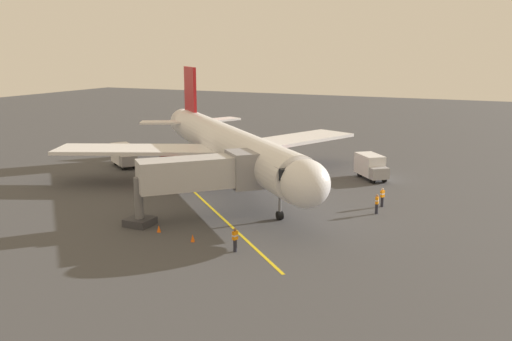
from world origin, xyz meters
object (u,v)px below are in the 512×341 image
at_px(jet_bridge, 207,174).
at_px(ground_crew_marshaller, 377,204).
at_px(ground_crew_loader, 235,240).
at_px(box_truck_portside, 371,166).
at_px(airplane, 228,145).
at_px(ground_crew_wing_walker, 382,197).
at_px(box_truck_near_nose, 124,155).
at_px(safety_cone_nose_right, 193,238).
at_px(safety_cone_nose_left, 159,229).

relative_size(jet_bridge, ground_crew_marshaller, 5.59).
bearing_deg(ground_crew_loader, box_truck_portside, -97.03).
bearing_deg(airplane, ground_crew_wing_walker, 172.25).
xyz_separation_m(airplane, ground_crew_marshaller, (-16.70, 4.67, -3.12)).
distance_m(jet_bridge, box_truck_near_nose, 23.86).
xyz_separation_m(ground_crew_wing_walker, box_truck_near_nose, (31.64, -4.32, 0.50)).
relative_size(ground_crew_marshaller, safety_cone_nose_right, 3.11).
bearing_deg(ground_crew_wing_walker, safety_cone_nose_left, 45.71).
distance_m(ground_crew_loader, safety_cone_nose_right, 3.83).
relative_size(ground_crew_wing_walker, box_truck_portside, 0.36).
relative_size(jet_bridge, box_truck_portside, 2.00).
bearing_deg(ground_crew_loader, safety_cone_nose_left, -10.35).
bearing_deg(airplane, ground_crew_loader, 119.15).
height_order(ground_crew_loader, box_truck_near_nose, box_truck_near_nose).
distance_m(jet_bridge, ground_crew_wing_walker, 15.78).
bearing_deg(ground_crew_wing_walker, ground_crew_loader, 66.79).
bearing_deg(box_truck_portside, airplane, 31.34).
xyz_separation_m(airplane, safety_cone_nose_right, (-6.21, 17.30, -3.73)).
bearing_deg(ground_crew_wing_walker, airplane, -7.75).
relative_size(ground_crew_loader, box_truck_near_nose, 0.35).
xyz_separation_m(ground_crew_wing_walker, safety_cone_nose_right, (10.42, 15.04, -0.61)).
distance_m(airplane, ground_crew_loader, 20.66).
height_order(jet_bridge, safety_cone_nose_right, jet_bridge).
height_order(ground_crew_marshaller, safety_cone_nose_right, ground_crew_marshaller).
height_order(ground_crew_marshaller, box_truck_near_nose, box_truck_near_nose).
height_order(box_truck_portside, safety_cone_nose_left, box_truck_portside).
height_order(box_truck_near_nose, box_truck_portside, same).
height_order(box_truck_near_nose, safety_cone_nose_right, box_truck_near_nose).
height_order(jet_bridge, safety_cone_nose_left, jet_bridge).
relative_size(box_truck_near_nose, safety_cone_nose_right, 8.86).
distance_m(box_truck_portside, safety_cone_nose_left, 26.66).
bearing_deg(box_truck_portside, safety_cone_nose_right, 74.69).
distance_m(ground_crew_loader, safety_cone_nose_left, 7.37).
distance_m(box_truck_near_nose, box_truck_portside, 28.76).
xyz_separation_m(airplane, box_truck_near_nose, (15.01, -2.06, -2.62)).
bearing_deg(box_truck_near_nose, airplane, 172.19).
bearing_deg(ground_crew_loader, safety_cone_nose_right, -8.19).
distance_m(jet_bridge, safety_cone_nose_left, 6.14).
relative_size(ground_crew_marshaller, safety_cone_nose_left, 3.11).
bearing_deg(safety_cone_nose_left, safety_cone_nose_right, 167.38).
bearing_deg(ground_crew_wing_walker, box_truck_portside, -71.21).
relative_size(ground_crew_marshaller, ground_crew_loader, 1.00).
distance_m(ground_crew_loader, box_truck_near_nose, 31.92).
bearing_deg(box_truck_near_nose, safety_cone_nose_left, 133.66).
height_order(ground_crew_marshaller, safety_cone_nose_left, ground_crew_marshaller).
height_order(airplane, ground_crew_marshaller, airplane).
relative_size(ground_crew_loader, safety_cone_nose_right, 3.11).
distance_m(ground_crew_wing_walker, box_truck_portside, 10.85).
distance_m(safety_cone_nose_left, safety_cone_nose_right, 3.57).
relative_size(ground_crew_marshaller, box_truck_portside, 0.36).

